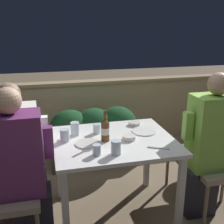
{
  "coord_description": "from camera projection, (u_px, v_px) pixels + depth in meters",
  "views": [
    {
      "loc": [
        -0.54,
        -2.11,
        1.68
      ],
      "look_at": [
        0.0,
        0.06,
        0.96
      ],
      "focal_mm": 45.0,
      "sensor_mm": 36.0,
      "label": 1
    }
  ],
  "objects": [
    {
      "name": "ground_plane",
      "position": [
        114.0,
        213.0,
        2.59
      ],
      "size": [
        16.0,
        16.0,
        0.0
      ],
      "primitive_type": "plane",
      "color": "#847056"
    },
    {
      "name": "parapet_wall",
      "position": [
        85.0,
        112.0,
        4.0
      ],
      "size": [
        9.0,
        0.18,
        0.91
      ],
      "color": "tan",
      "rests_on": "ground_plane"
    },
    {
      "name": "dining_table",
      "position": [
        114.0,
        149.0,
        2.39
      ],
      "size": [
        1.01,
        0.85,
        0.74
      ],
      "color": "white",
      "rests_on": "ground_plane"
    },
    {
      "name": "planter_hedge",
      "position": [
        94.0,
        134.0,
        3.4
      ],
      "size": [
        1.06,
        0.47,
        0.71
      ],
      "color": "brown",
      "rests_on": "ground_plane"
    },
    {
      "name": "person_purple_stripe",
      "position": [
        20.0,
        170.0,
        2.08
      ],
      "size": [
        0.49,
        0.26,
        1.27
      ],
      "color": "#282833",
      "rests_on": "ground_plane"
    },
    {
      "name": "person_white_polo",
      "position": [
        20.0,
        154.0,
        2.36
      ],
      "size": [
        0.48,
        0.26,
        1.24
      ],
      "color": "#282833",
      "rests_on": "ground_plane"
    },
    {
      "name": "person_green_blouse",
      "position": [
        209.0,
        146.0,
        2.45
      ],
      "size": [
        0.49,
        0.26,
        1.3
      ],
      "color": "#282833",
      "rests_on": "ground_plane"
    },
    {
      "name": "chair_right_far",
      "position": [
        206.0,
        146.0,
        2.76
      ],
      "size": [
        0.46,
        0.46,
        0.86
      ],
      "color": "gray",
      "rests_on": "ground_plane"
    },
    {
      "name": "beer_bottle",
      "position": [
        105.0,
        130.0,
        2.3
      ],
      "size": [
        0.07,
        0.07,
        0.26
      ],
      "color": "brown",
      "rests_on": "dining_table"
    },
    {
      "name": "plate_0",
      "position": [
        144.0,
        131.0,
        2.52
      ],
      "size": [
        0.22,
        0.22,
        0.01
      ],
      "color": "white",
      "rests_on": "dining_table"
    },
    {
      "name": "plate_1",
      "position": [
        88.0,
        144.0,
        2.26
      ],
      "size": [
        0.2,
        0.2,
        0.01
      ],
      "color": "silver",
      "rests_on": "dining_table"
    },
    {
      "name": "bowl_0",
      "position": [
        134.0,
        123.0,
        2.68
      ],
      "size": [
        0.12,
        0.12,
        0.03
      ],
      "color": "beige",
      "rests_on": "dining_table"
    },
    {
      "name": "bowl_1",
      "position": [
        129.0,
        137.0,
        2.35
      ],
      "size": [
        0.11,
        0.11,
        0.04
      ],
      "color": "silver",
      "rests_on": "dining_table"
    },
    {
      "name": "glass_cup_0",
      "position": [
        116.0,
        147.0,
        2.08
      ],
      "size": [
        0.08,
        0.08,
        0.11
      ],
      "color": "silver",
      "rests_on": "dining_table"
    },
    {
      "name": "glass_cup_1",
      "position": [
        97.0,
        129.0,
        2.48
      ],
      "size": [
        0.07,
        0.07,
        0.09
      ],
      "color": "silver",
      "rests_on": "dining_table"
    },
    {
      "name": "glass_cup_2",
      "position": [
        75.0,
        129.0,
        2.43
      ],
      "size": [
        0.08,
        0.08,
        0.12
      ],
      "color": "silver",
      "rests_on": "dining_table"
    },
    {
      "name": "glass_cup_3",
      "position": [
        65.0,
        135.0,
        2.3
      ],
      "size": [
        0.08,
        0.08,
        0.11
      ],
      "color": "silver",
      "rests_on": "dining_table"
    },
    {
      "name": "glass_cup_4",
      "position": [
        97.0,
        150.0,
        2.07
      ],
      "size": [
        0.06,
        0.06,
        0.08
      ],
      "color": "silver",
      "rests_on": "dining_table"
    },
    {
      "name": "fork_0",
      "position": [
        159.0,
        148.0,
        2.19
      ],
      "size": [
        0.16,
        0.1,
        0.01
      ],
      "color": "silver",
      "rests_on": "dining_table"
    },
    {
      "name": "potted_plant",
      "position": [
        209.0,
        135.0,
        3.34
      ],
      "size": [
        0.3,
        0.3,
        0.66
      ],
      "color": "#9E5638",
      "rests_on": "ground_plane"
    }
  ]
}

